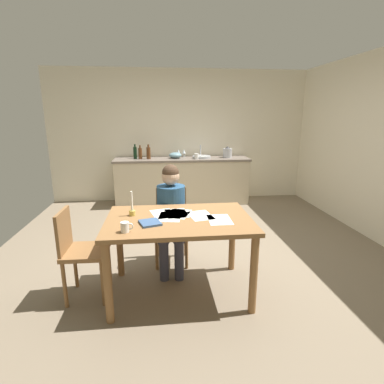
% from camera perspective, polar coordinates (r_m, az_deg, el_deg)
% --- Properties ---
extents(ground_plane, '(5.20, 5.20, 0.04)m').
position_cam_1_polar(ground_plane, '(4.02, 0.64, -11.26)').
color(ground_plane, '#7A6B56').
extents(wall_back, '(5.20, 0.12, 2.60)m').
position_cam_1_polar(wall_back, '(6.22, -2.21, 10.57)').
color(wall_back, silver).
rests_on(wall_back, ground).
extents(kitchen_counter, '(2.63, 0.64, 0.90)m').
position_cam_1_polar(kitchen_counter, '(5.99, -1.88, 2.21)').
color(kitchen_counter, beige).
rests_on(kitchen_counter, ground).
extents(dining_table, '(1.37, 0.91, 0.78)m').
position_cam_1_polar(dining_table, '(2.88, -2.48, -7.02)').
color(dining_table, olive).
rests_on(dining_table, ground).
extents(chair_at_table, '(0.42, 0.42, 0.88)m').
position_cam_1_polar(chair_at_table, '(3.59, -3.95, -5.59)').
color(chair_at_table, olive).
rests_on(chair_at_table, ground).
extents(person_seated, '(0.33, 0.60, 1.19)m').
position_cam_1_polar(person_seated, '(3.39, -4.00, -3.56)').
color(person_seated, navy).
rests_on(person_seated, ground).
extents(chair_side_empty, '(0.41, 0.41, 0.88)m').
position_cam_1_polar(chair_side_empty, '(3.07, -20.67, -10.16)').
color(chair_side_empty, olive).
rests_on(chair_side_empty, ground).
extents(coffee_mug, '(0.11, 0.07, 0.09)m').
position_cam_1_polar(coffee_mug, '(2.56, -12.58, -6.53)').
color(coffee_mug, white).
rests_on(coffee_mug, dining_table).
extents(candlestick, '(0.06, 0.06, 0.24)m').
position_cam_1_polar(candlestick, '(2.95, -11.35, -3.19)').
color(candlestick, gold).
rests_on(candlestick, dining_table).
extents(book_magazine, '(0.22, 0.23, 0.02)m').
position_cam_1_polar(book_magazine, '(2.72, -7.98, -5.82)').
color(book_magazine, '#395680').
rests_on(book_magazine, dining_table).
extents(paper_letter, '(0.25, 0.32, 0.00)m').
position_cam_1_polar(paper_letter, '(2.88, -4.26, -4.71)').
color(paper_letter, white).
rests_on(paper_letter, dining_table).
extents(paper_bill, '(0.28, 0.34, 0.00)m').
position_cam_1_polar(paper_bill, '(2.97, -5.50, -4.13)').
color(paper_bill, white).
rests_on(paper_bill, dining_table).
extents(paper_envelope, '(0.24, 0.32, 0.00)m').
position_cam_1_polar(paper_envelope, '(2.97, -3.00, -4.07)').
color(paper_envelope, white).
rests_on(paper_envelope, dining_table).
extents(paper_receipt, '(0.21, 0.30, 0.00)m').
position_cam_1_polar(paper_receipt, '(2.81, 5.27, -5.25)').
color(paper_receipt, white).
rests_on(paper_receipt, dining_table).
extents(paper_notice, '(0.26, 0.33, 0.00)m').
position_cam_1_polar(paper_notice, '(2.91, 1.64, -4.49)').
color(paper_notice, white).
rests_on(paper_notice, dining_table).
extents(paper_flyer, '(0.30, 0.35, 0.00)m').
position_cam_1_polar(paper_flyer, '(2.96, -2.64, -4.15)').
color(paper_flyer, white).
rests_on(paper_flyer, dining_table).
extents(sink_unit, '(0.36, 0.36, 0.24)m').
position_cam_1_polar(sink_unit, '(5.95, 1.83, 6.74)').
color(sink_unit, '#B2B7BC').
rests_on(sink_unit, kitchen_counter).
extents(bottle_oil, '(0.07, 0.07, 0.28)m').
position_cam_1_polar(bottle_oil, '(5.93, -10.78, 7.40)').
color(bottle_oil, black).
rests_on(bottle_oil, kitchen_counter).
extents(bottle_vinegar, '(0.07, 0.07, 0.26)m').
position_cam_1_polar(bottle_vinegar, '(5.87, -9.84, 7.30)').
color(bottle_vinegar, '#593319').
rests_on(bottle_vinegar, kitchen_counter).
extents(bottle_wine_red, '(0.08, 0.08, 0.28)m').
position_cam_1_polar(bottle_wine_red, '(5.85, -8.28, 7.41)').
color(bottle_wine_red, '#593319').
rests_on(bottle_wine_red, kitchen_counter).
extents(mixing_bowl, '(0.25, 0.25, 0.11)m').
position_cam_1_polar(mixing_bowl, '(5.91, -3.20, 7.00)').
color(mixing_bowl, '#668C99').
rests_on(mixing_bowl, kitchen_counter).
extents(stovetop_kettle, '(0.18, 0.18, 0.22)m').
position_cam_1_polar(stovetop_kettle, '(6.03, 6.75, 7.47)').
color(stovetop_kettle, '#B7BABF').
rests_on(stovetop_kettle, kitchen_counter).
extents(wine_glass_near_sink, '(0.07, 0.07, 0.15)m').
position_cam_1_polar(wine_glass_near_sink, '(6.05, -1.54, 7.68)').
color(wine_glass_near_sink, silver).
rests_on(wine_glass_near_sink, kitchen_counter).
extents(wine_glass_by_kettle, '(0.07, 0.07, 0.15)m').
position_cam_1_polar(wine_glass_by_kettle, '(6.04, -2.60, 7.67)').
color(wine_glass_by_kettle, silver).
rests_on(wine_glass_by_kettle, kitchen_counter).
extents(teacup_on_counter, '(0.12, 0.08, 0.11)m').
position_cam_1_polar(teacup_on_counter, '(5.78, 0.89, 6.82)').
color(teacup_on_counter, white).
rests_on(teacup_on_counter, kitchen_counter).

